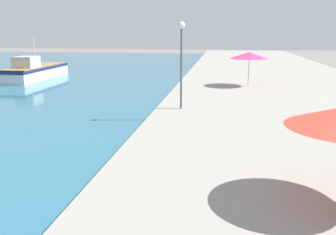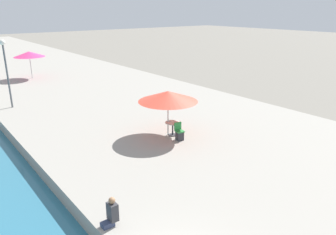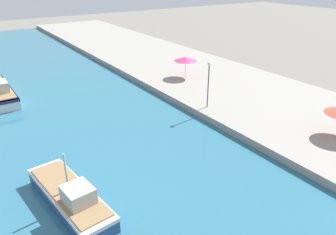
# 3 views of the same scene
# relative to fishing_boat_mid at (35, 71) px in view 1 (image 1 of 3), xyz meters

# --- Properties ---
(quay_promenade) EXTENTS (16.00, 90.00, 0.68)m
(quay_promenade) POSITION_rel_fishing_boat_mid_xyz_m (23.37, 2.00, -0.51)
(quay_promenade) COLOR gray
(quay_promenade) RESTS_ON ground_plane
(fishing_boat_mid) EXTENTS (3.00, 10.22, 4.11)m
(fishing_boat_mid) POSITION_rel_fishing_boat_mid_xyz_m (0.00, 0.00, 0.00)
(fishing_boat_mid) COLOR silver
(fishing_boat_mid) RESTS_ON water_basin
(cafe_umbrella_white) EXTENTS (2.88, 2.88, 2.57)m
(cafe_umbrella_white) POSITION_rel_fishing_boat_mid_xyz_m (20.83, -6.68, 2.14)
(cafe_umbrella_white) COLOR #B7B7B7
(cafe_umbrella_white) RESTS_ON quay_promenade
(lamppost) EXTENTS (0.36, 0.36, 4.56)m
(lamppost) POSITION_rel_fishing_boat_mid_xyz_m (16.74, -15.93, 2.92)
(lamppost) COLOR #565B60
(lamppost) RESTS_ON quay_promenade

